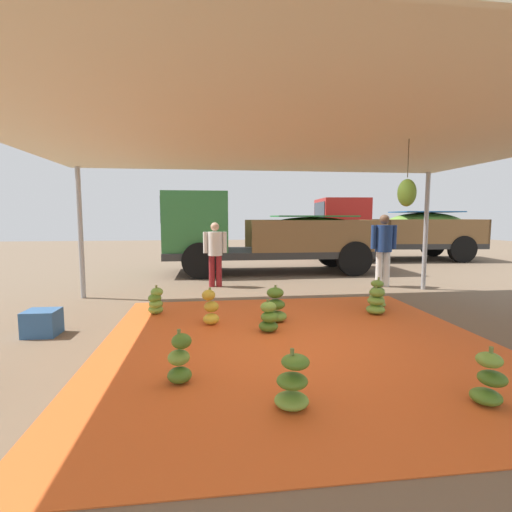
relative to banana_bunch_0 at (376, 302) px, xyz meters
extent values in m
plane|color=brown|center=(-1.69, 1.72, -0.22)|extent=(40.00, 40.00, 0.00)
cube|color=#E05B23|center=(-1.69, -1.28, -0.21)|extent=(5.24, 5.29, 0.01)
cylinder|color=#9EA0A5|center=(-5.49, 2.02, 1.13)|extent=(0.10, 0.10, 2.70)
cylinder|color=#9EA0A5|center=(2.11, 2.02, 1.13)|extent=(0.10, 0.10, 2.70)
cube|color=beige|center=(-1.69, -1.28, 2.51)|extent=(8.00, 7.00, 0.06)
cylinder|color=#4C422D|center=(-0.26, -1.33, 2.24)|extent=(0.01, 0.01, 0.50)
ellipsoid|color=#60932D|center=(-0.26, -1.33, 1.79)|extent=(0.24, 0.24, 0.36)
ellipsoid|color=#75A83D|center=(-0.01, -0.01, -0.13)|extent=(0.45, 0.45, 0.16)
ellipsoid|color=#75A83D|center=(0.00, 0.01, 0.02)|extent=(0.36, 0.36, 0.16)
ellipsoid|color=#6B9E38|center=(0.01, 0.00, 0.17)|extent=(0.33, 0.33, 0.16)
cylinder|color=olive|center=(-0.01, -0.01, 0.23)|extent=(0.04, 0.04, 0.12)
ellipsoid|color=#518428|center=(-0.40, -3.11, -0.14)|extent=(0.36, 0.36, 0.13)
ellipsoid|color=#477523|center=(-0.36, -3.11, 0.03)|extent=(0.32, 0.32, 0.13)
ellipsoid|color=#75A83D|center=(-0.39, -3.11, 0.20)|extent=(0.31, 0.31, 0.13)
cylinder|color=olive|center=(-0.38, -3.11, 0.26)|extent=(0.04, 0.04, 0.12)
ellipsoid|color=#75A83D|center=(0.23, 0.41, -0.14)|extent=(0.30, 0.30, 0.13)
ellipsoid|color=#75A83D|center=(0.19, 0.40, -0.01)|extent=(0.33, 0.33, 0.13)
ellipsoid|color=#518428|center=(0.22, 0.41, 0.12)|extent=(0.33, 0.33, 0.13)
ellipsoid|color=#6B9E38|center=(0.20, 0.40, 0.25)|extent=(0.30, 0.30, 0.13)
cylinder|color=olive|center=(0.22, 0.39, 0.31)|extent=(0.04, 0.04, 0.12)
ellipsoid|color=gold|center=(-2.85, -0.28, -0.12)|extent=(0.35, 0.35, 0.17)
ellipsoid|color=gold|center=(-2.84, -0.25, 0.07)|extent=(0.32, 0.32, 0.17)
ellipsoid|color=gold|center=(-2.88, -0.27, 0.25)|extent=(0.22, 0.22, 0.17)
cylinder|color=olive|center=(-2.86, -0.27, 0.31)|extent=(0.04, 0.04, 0.12)
ellipsoid|color=#477523|center=(-3.18, -2.32, -0.13)|extent=(0.25, 0.25, 0.15)
ellipsoid|color=#75A83D|center=(-3.18, -2.29, 0.04)|extent=(0.32, 0.32, 0.15)
ellipsoid|color=#477523|center=(-3.15, -2.31, 0.22)|extent=(0.26, 0.26, 0.15)
cylinder|color=olive|center=(-3.18, -2.29, 0.28)|extent=(0.04, 0.04, 0.12)
ellipsoid|color=#477523|center=(-2.02, -0.76, -0.13)|extent=(0.32, 0.32, 0.16)
ellipsoid|color=#518428|center=(-2.00, -0.78, 0.01)|extent=(0.35, 0.35, 0.16)
ellipsoid|color=#75A83D|center=(-2.02, -0.76, 0.16)|extent=(0.27, 0.27, 0.16)
cylinder|color=olive|center=(-2.03, -0.77, 0.22)|extent=(0.04, 0.04, 0.12)
ellipsoid|color=#6B9E38|center=(-1.80, -0.25, -0.12)|extent=(0.43, 0.43, 0.17)
ellipsoid|color=#477523|center=(-1.82, -0.24, 0.07)|extent=(0.42, 0.42, 0.17)
ellipsoid|color=#477523|center=(-1.82, -0.24, 0.26)|extent=(0.27, 0.27, 0.17)
cylinder|color=olive|center=(-1.82, -0.23, 0.32)|extent=(0.04, 0.04, 0.12)
ellipsoid|color=#75A83D|center=(-3.80, 0.48, -0.13)|extent=(0.36, 0.36, 0.16)
ellipsoid|color=#75A83D|center=(-3.80, 0.45, -0.03)|extent=(0.32, 0.32, 0.16)
ellipsoid|color=#518428|center=(-3.81, 0.46, 0.07)|extent=(0.32, 0.32, 0.16)
ellipsoid|color=#75A83D|center=(-3.78, 0.48, 0.17)|extent=(0.26, 0.26, 0.16)
cylinder|color=olive|center=(-3.78, 0.47, 0.23)|extent=(0.04, 0.04, 0.12)
ellipsoid|color=#75A83D|center=(-2.16, -2.96, -0.15)|extent=(0.38, 0.38, 0.13)
ellipsoid|color=#518428|center=(-2.15, -2.94, 0.03)|extent=(0.39, 0.39, 0.13)
ellipsoid|color=#518428|center=(-2.12, -2.94, 0.20)|extent=(0.34, 0.34, 0.13)
cylinder|color=olive|center=(-2.15, -2.93, 0.26)|extent=(0.04, 0.04, 0.12)
cube|color=#2D2D2D|center=(-0.92, 5.19, 0.38)|extent=(6.46, 2.26, 0.20)
cube|color=#2D6B33|center=(-3.24, 5.20, 1.33)|extent=(1.82, 2.06, 1.70)
cube|color=#232D38|center=(-4.16, 5.21, 1.67)|extent=(0.04, 1.78, 0.75)
cube|color=brown|center=(0.30, 4.11, 0.93)|extent=(4.00, 0.11, 0.90)
cube|color=brown|center=(0.31, 6.25, 0.93)|extent=(4.00, 0.11, 0.90)
cube|color=brown|center=(2.26, 5.17, 0.93)|extent=(0.09, 2.22, 0.90)
ellipsoid|color=#6B9E38|center=(0.30, 5.18, 0.98)|extent=(3.53, 1.89, 0.99)
cube|color=#237533|center=(0.30, 5.18, 1.49)|extent=(2.41, 1.70, 0.04)
cylinder|color=black|center=(-3.12, 4.19, 0.28)|extent=(1.00, 0.29, 1.00)
cylinder|color=black|center=(-3.11, 6.21, 0.28)|extent=(1.00, 0.29, 1.00)
cylinder|color=black|center=(1.26, 4.16, 0.28)|extent=(1.00, 0.29, 1.00)
cylinder|color=black|center=(1.28, 6.18, 0.28)|extent=(1.00, 0.29, 1.00)
cube|color=#2D2D2D|center=(4.50, 7.96, 0.38)|extent=(6.32, 2.91, 0.20)
cube|color=red|center=(2.30, 8.15, 1.33)|extent=(1.90, 2.34, 1.70)
cube|color=#232D38|center=(1.43, 8.23, 1.67)|extent=(0.19, 1.90, 0.75)
cube|color=brown|center=(5.56, 6.71, 0.93)|extent=(3.80, 0.41, 0.90)
cube|color=brown|center=(5.76, 9.01, 0.93)|extent=(3.80, 0.41, 0.90)
cube|color=brown|center=(7.51, 7.70, 0.93)|extent=(0.29, 2.38, 0.90)
ellipsoid|color=#6B9E38|center=(5.66, 7.86, 1.07)|extent=(3.51, 2.29, 1.17)
cube|color=#19569E|center=(5.66, 7.86, 1.67)|extent=(2.43, 2.00, 0.04)
cylinder|color=black|center=(2.32, 7.05, 0.28)|extent=(1.02, 0.37, 1.00)
cylinder|color=black|center=(2.51, 9.23, 0.28)|extent=(1.02, 0.37, 1.00)
cylinder|color=black|center=(6.48, 6.69, 0.28)|extent=(1.02, 0.37, 1.00)
cylinder|color=black|center=(6.67, 8.87, 0.28)|extent=(1.02, 0.37, 1.00)
cylinder|color=silver|center=(1.22, 2.48, 0.21)|extent=(0.16, 0.16, 0.85)
cylinder|color=silver|center=(1.41, 2.48, 0.21)|extent=(0.16, 0.16, 0.85)
cylinder|color=navy|center=(1.32, 2.48, 0.96)|extent=(0.39, 0.39, 0.64)
cylinder|color=navy|center=(1.06, 2.48, 0.99)|extent=(0.12, 0.12, 0.57)
cylinder|color=navy|center=(1.58, 2.48, 0.99)|extent=(0.12, 0.12, 0.57)
sphere|color=brown|center=(1.32, 2.48, 1.41)|extent=(0.23, 0.23, 0.23)
cylinder|color=maroon|center=(-2.81, 2.98, 0.16)|extent=(0.14, 0.14, 0.76)
cylinder|color=maroon|center=(-2.64, 2.98, 0.16)|extent=(0.14, 0.14, 0.76)
cylinder|color=silver|center=(-2.73, 2.98, 0.83)|extent=(0.35, 0.35, 0.57)
cylinder|color=silver|center=(-2.96, 2.98, 0.86)|extent=(0.11, 0.11, 0.51)
cylinder|color=silver|center=(-2.50, 2.98, 0.86)|extent=(0.11, 0.11, 0.51)
sphere|color=tan|center=(-2.73, 2.98, 1.24)|extent=(0.21, 0.21, 0.21)
cube|color=#335B8E|center=(-5.25, -0.50, -0.03)|extent=(0.46, 0.40, 0.37)
camera|label=1|loc=(-2.86, -6.02, 1.47)|focal=26.07mm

